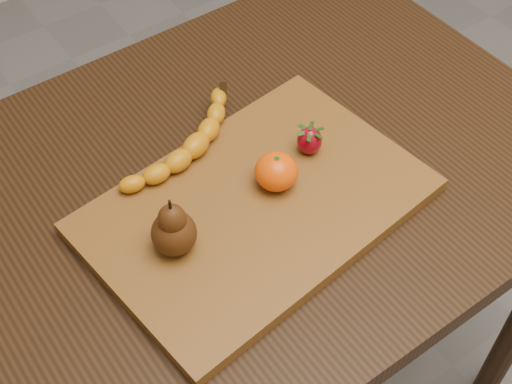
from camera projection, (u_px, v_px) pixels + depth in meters
table at (240, 216)px, 1.10m from camera, size 1.00×0.70×0.76m
cutting_board at (256, 206)px, 0.97m from camera, size 0.48×0.35×0.02m
banana at (196, 145)px, 1.01m from camera, size 0.21×0.13×0.03m
pear at (173, 225)px, 0.88m from camera, size 0.07×0.07×0.09m
mandarin at (276, 171)px, 0.97m from camera, size 0.06×0.06×0.05m
strawberry at (310, 140)px, 1.01m from camera, size 0.04×0.04×0.04m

